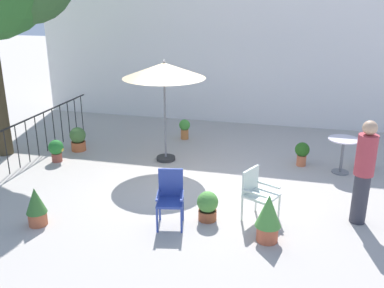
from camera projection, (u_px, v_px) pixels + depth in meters
The scene contains 16 objects.
ground_plane at pixel (192, 178), 9.04m from camera, with size 60.00×60.00×0.00m, color #B2A89E.
villa_facade at pixel (230, 46), 12.48m from camera, with size 11.94×0.30×4.54m, color white.
terrace_railing at pixel (26, 134), 9.71m from camera, with size 0.03×5.58×1.01m.
patio_umbrella_0 at pixel (164, 72), 9.37m from camera, with size 1.86×1.86×2.35m.
cafe_table_0 at pixel (343, 149), 9.15m from camera, with size 0.66×0.66×0.78m.
patio_chair_0 at pixel (257, 191), 7.23m from camera, with size 0.66×0.65×0.90m.
patio_chair_1 at pixel (170, 195), 7.06m from camera, with size 0.52×0.53×0.96m.
potted_plant_0 at pixel (302, 152), 9.62m from camera, with size 0.33×0.33×0.55m.
potted_plant_1 at pixel (56, 149), 9.87m from camera, with size 0.36×0.35×0.52m.
potted_plant_2 at pixel (78, 139), 10.59m from camera, with size 0.40×0.40×0.60m.
potted_plant_3 at pixel (365, 155), 9.47m from camera, with size 0.36×0.36×0.55m.
potted_plant_4 at pixel (208, 206), 7.28m from camera, with size 0.37×0.37×0.52m.
potted_plant_5 at pixel (36, 206), 7.09m from camera, with size 0.35×0.35×0.68m.
potted_plant_6 at pixel (268, 217), 6.60m from camera, with size 0.41×0.41×0.79m.
potted_plant_7 at pixel (185, 128), 11.44m from camera, with size 0.30×0.30×0.54m.
standing_person at pixel (364, 171), 6.99m from camera, with size 0.43×0.43×1.80m.
Camera 1 is at (2.02, -8.05, 3.65)m, focal length 39.81 mm.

